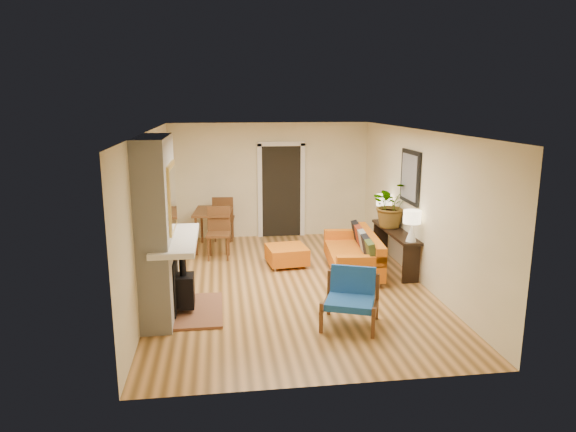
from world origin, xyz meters
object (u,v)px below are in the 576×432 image
(lamp_far, at_px, (384,205))
(ottoman, at_px, (287,254))
(houseplant, at_px, (391,204))
(blue_chair, at_px, (351,294))
(console_table, at_px, (395,238))
(lamp_near, at_px, (412,222))
(sofa, at_px, (356,253))
(dining_table, at_px, (217,218))

(lamp_far, bearing_deg, ottoman, -170.94)
(houseplant, bearing_deg, blue_chair, -119.14)
(console_table, relative_size, lamp_near, 3.43)
(sofa, height_order, ottoman, sofa)
(sofa, height_order, blue_chair, blue_chair)
(ottoman, bearing_deg, sofa, -22.10)
(ottoman, relative_size, lamp_far, 1.48)
(console_table, bearing_deg, ottoman, 168.04)
(dining_table, relative_size, lamp_far, 3.54)
(lamp_near, distance_m, lamp_far, 1.51)
(ottoman, height_order, lamp_near, lamp_near)
(sofa, distance_m, houseplant, 1.16)
(sofa, relative_size, dining_table, 1.05)
(blue_chair, xyz_separation_m, lamp_near, (1.43, 1.50, 0.64))
(sofa, bearing_deg, houseplant, 24.35)
(lamp_near, distance_m, houseplant, 1.04)
(dining_table, bearing_deg, lamp_near, -37.47)
(console_table, distance_m, lamp_near, 0.92)
(blue_chair, height_order, lamp_far, lamp_far)
(sofa, xyz_separation_m, ottoman, (-1.22, 0.50, -0.12))
(ottoman, distance_m, lamp_far, 2.18)
(ottoman, distance_m, houseplant, 2.19)
(lamp_near, relative_size, lamp_far, 1.00)
(console_table, distance_m, houseplant, 0.64)
(dining_table, bearing_deg, ottoman, -45.32)
(sofa, relative_size, blue_chair, 2.10)
(sofa, bearing_deg, lamp_far, 47.07)
(blue_chair, relative_size, houseplant, 1.09)
(dining_table, bearing_deg, sofa, -35.69)
(lamp_near, bearing_deg, blue_chair, -133.50)
(houseplant, bearing_deg, console_table, -87.80)
(console_table, bearing_deg, lamp_near, -90.00)
(lamp_near, bearing_deg, dining_table, 142.53)
(console_table, height_order, lamp_near, lamp_near)
(blue_chair, height_order, console_table, blue_chair)
(blue_chair, bearing_deg, houseplant, 60.86)
(houseplant, bearing_deg, sofa, -155.65)
(ottoman, relative_size, blue_chair, 0.84)
(sofa, distance_m, ottoman, 1.33)
(sofa, bearing_deg, lamp_near, -42.85)
(blue_chair, bearing_deg, lamp_near, 46.50)
(sofa, xyz_separation_m, houseplant, (0.75, 0.34, 0.83))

